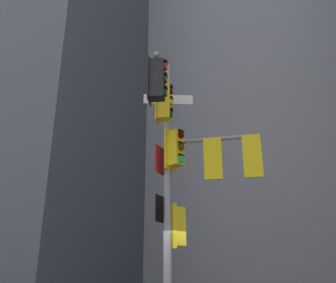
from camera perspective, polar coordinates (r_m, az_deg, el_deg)
name	(u,v)px	position (r m, az deg, el deg)	size (l,w,h in m)	color
building_tower_left	(49,59)	(31.92, -18.55, 12.45)	(17.35, 17.35, 35.96)	#4C5460
building_mid_block	(235,71)	(35.03, 10.70, 11.10)	(17.74, 17.74, 38.53)	#9399A3
signal_pole_assembly	(183,158)	(9.43, 2.44, -2.73)	(3.04, 2.82, 7.42)	gray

